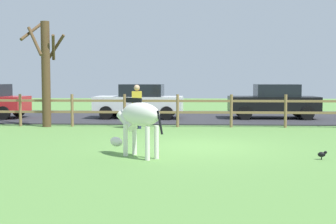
{
  "coord_description": "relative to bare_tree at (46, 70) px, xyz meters",
  "views": [
    {
      "loc": [
        -0.22,
        -12.46,
        1.88
      ],
      "look_at": [
        -0.86,
        0.57,
        0.91
      ],
      "focal_mm": 48.58,
      "sensor_mm": 36.0,
      "label": 1
    }
  ],
  "objects": [
    {
      "name": "ground_plane",
      "position": [
        5.81,
        -4.88,
        -2.2
      ],
      "size": [
        60.0,
        60.0,
        0.0
      ],
      "primitive_type": "plane",
      "color": "#5B8C42"
    },
    {
      "name": "parking_asphalt",
      "position": [
        5.81,
        4.42,
        -2.18
      ],
      "size": [
        28.0,
        7.4,
        0.05
      ],
      "primitive_type": "cube",
      "color": "#2D2D33",
      "rests_on": "ground_plane"
    },
    {
      "name": "paddock_fence",
      "position": [
        5.1,
        0.12,
        -1.48
      ],
      "size": [
        20.7,
        0.11,
        1.26
      ],
      "color": "olive",
      "rests_on": "ground_plane"
    },
    {
      "name": "bare_tree",
      "position": [
        0.0,
        0.0,
        0.0
      ],
      "size": [
        1.58,
        1.54,
        4.11
      ],
      "color": "#513A23",
      "rests_on": "ground_plane"
    },
    {
      "name": "zebra",
      "position": [
        4.35,
        -6.63,
        -1.28
      ],
      "size": [
        1.54,
        1.47,
        1.41
      ],
      "color": "white",
      "rests_on": "ground_plane"
    },
    {
      "name": "crow_on_grass",
      "position": [
        8.64,
        -6.77,
        -2.08
      ],
      "size": [
        0.21,
        0.1,
        0.2
      ],
      "color": "black",
      "rests_on": "ground_plane"
    },
    {
      "name": "parked_car_black",
      "position": [
        9.4,
        3.59,
        -1.36
      ],
      "size": [
        4.0,
        1.88,
        1.56
      ],
      "color": "black",
      "rests_on": "parking_asphalt"
    },
    {
      "name": "parked_car_white",
      "position": [
        3.27,
        3.4,
        -1.36
      ],
      "size": [
        4.06,
        1.99,
        1.56
      ],
      "color": "white",
      "rests_on": "parking_asphalt"
    },
    {
      "name": "visitor_near_fence",
      "position": [
        3.6,
        -0.54,
        -1.3
      ],
      "size": [
        0.37,
        0.24,
        1.64
      ],
      "color": "#232847",
      "rests_on": "ground_plane"
    }
  ]
}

